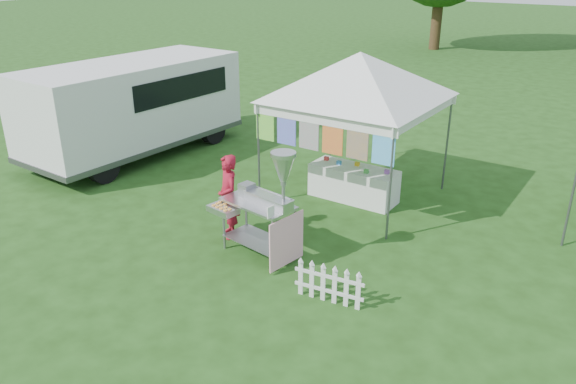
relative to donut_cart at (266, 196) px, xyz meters
The scene contains 7 objects.
ground 1.18m from the donut_cart, 101.86° to the right, with size 120.00×120.00×0.00m, color #1F4112.
canopy_main 3.68m from the donut_cart, 91.19° to the left, with size 4.24×4.24×3.45m.
donut_cart is the anchor object (origin of this frame).
vendor 1.15m from the donut_cart, 164.92° to the left, with size 0.56×0.37×1.53m, color maroon.
cargo_van 6.52m from the donut_cart, 155.90° to the left, with size 2.41×5.67×2.33m.
picket_fence 1.81m from the donut_cart, 19.74° to the right, with size 1.07×0.18×0.56m.
display_table 3.13m from the donut_cart, 90.02° to the left, with size 1.80×0.70×0.69m, color white.
Camera 1 is at (5.01, -6.33, 4.69)m, focal length 35.00 mm.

